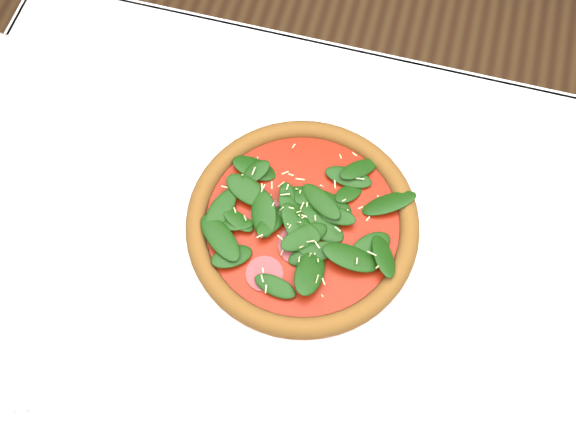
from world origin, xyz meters
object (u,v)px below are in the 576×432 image
(pizza, at_px, (302,222))
(napkin, at_px, (27,385))
(wine_glass, at_px, (1,73))
(plate, at_px, (302,227))

(pizza, xyz_separation_m, napkin, (-0.28, -0.29, -0.02))
(wine_glass, distance_m, napkin, 0.39)
(napkin, bearing_deg, wine_glass, 111.04)
(pizza, height_order, napkin, pizza)
(plate, xyz_separation_m, pizza, (0.00, 0.00, 0.02))
(pizza, bearing_deg, wine_glass, 172.78)
(pizza, xyz_separation_m, wine_glass, (-0.41, 0.05, 0.12))
(wine_glass, bearing_deg, plate, -7.22)
(wine_glass, bearing_deg, napkin, -68.96)
(pizza, relative_size, napkin, 2.97)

